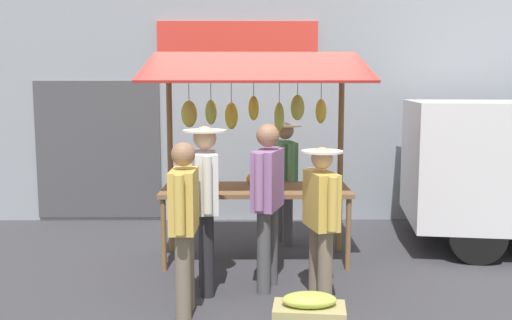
{
  "coord_description": "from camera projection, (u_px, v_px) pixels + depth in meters",
  "views": [
    {
      "loc": [
        0.06,
        6.69,
        2.08
      ],
      "look_at": [
        0.0,
        0.3,
        1.25
      ],
      "focal_mm": 40.33,
      "sensor_mm": 36.0,
      "label": 1
    }
  ],
  "objects": [
    {
      "name": "shopper_with_shopping_bag",
      "position": [
        268.0,
        194.0,
        5.8
      ],
      "size": [
        0.36,
        0.69,
        1.7
      ],
      "rotation": [
        0.0,
        0.0,
        -1.87
      ],
      "color": "#4C4C51",
      "rests_on": "ground"
    },
    {
      "name": "shopper_with_ponytail",
      "position": [
        205.0,
        195.0,
        5.72
      ],
      "size": [
        0.44,
        0.71,
        1.68
      ],
      "rotation": [
        0.0,
        0.0,
        -1.43
      ],
      "color": "#232328",
      "rests_on": "ground"
    },
    {
      "name": "shopper_in_striped_shirt",
      "position": [
        184.0,
        217.0,
        5.15
      ],
      "size": [
        0.23,
        0.68,
        1.59
      ],
      "rotation": [
        0.0,
        0.0,
        -1.59
      ],
      "color": "#726656",
      "rests_on": "ground"
    },
    {
      "name": "market_stall",
      "position": [
        254.0,
        131.0,
        6.76
      ],
      "size": [
        2.5,
        1.46,
        2.5
      ],
      "color": "brown",
      "rests_on": "ground"
    },
    {
      "name": "ground_plane",
      "position": [
        256.0,
        260.0,
        6.91
      ],
      "size": [
        40.0,
        40.0,
        0.0
      ],
      "primitive_type": "plane",
      "color": "#38383D"
    },
    {
      "name": "street_backdrop",
      "position": [
        251.0,
        110.0,
        8.86
      ],
      "size": [
        9.0,
        0.3,
        3.4
      ],
      "color": "#8C939E",
      "rests_on": "ground"
    },
    {
      "name": "vendor_with_sunhat",
      "position": [
        285.0,
        173.0,
        7.53
      ],
      "size": [
        0.41,
        0.68,
        1.6
      ],
      "rotation": [
        0.0,
        0.0,
        1.76
      ],
      "color": "#4C4C51",
      "rests_on": "ground"
    },
    {
      "name": "shopper_in_grey_tee",
      "position": [
        321.0,
        214.0,
        5.41
      ],
      "size": [
        0.39,
        0.65,
        1.51
      ],
      "rotation": [
        0.0,
        0.0,
        -1.34
      ],
      "color": "#726656",
      "rests_on": "ground"
    }
  ]
}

